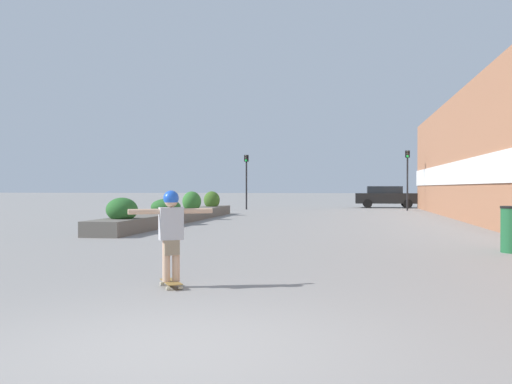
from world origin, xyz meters
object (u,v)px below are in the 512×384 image
at_px(skateboard, 171,283).
at_px(traffic_light_right, 407,170).
at_px(car_center_left, 386,196).
at_px(traffic_light_left, 246,173).
at_px(skateboarder, 171,226).

height_order(skateboard, traffic_light_right, traffic_light_right).
distance_m(car_center_left, traffic_light_right, 5.63).
height_order(skateboard, traffic_light_left, traffic_light_left).
relative_size(skateboard, traffic_light_left, 0.18).
xyz_separation_m(skateboarder, car_center_left, (5.32, 34.60, -0.07)).
distance_m(skateboard, car_center_left, 35.01).
relative_size(car_center_left, traffic_light_left, 1.23).
distance_m(skateboard, traffic_light_right, 30.12).
relative_size(traffic_light_left, traffic_light_right, 0.96).
relative_size(skateboarder, traffic_light_left, 0.36).
bearing_deg(traffic_light_left, skateboard, -81.93).
bearing_deg(skateboard, traffic_light_left, 68.35).
bearing_deg(traffic_light_left, skateboarder, -81.93).
distance_m(skateboarder, traffic_light_right, 30.06).
bearing_deg(car_center_left, skateboard, -8.74).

